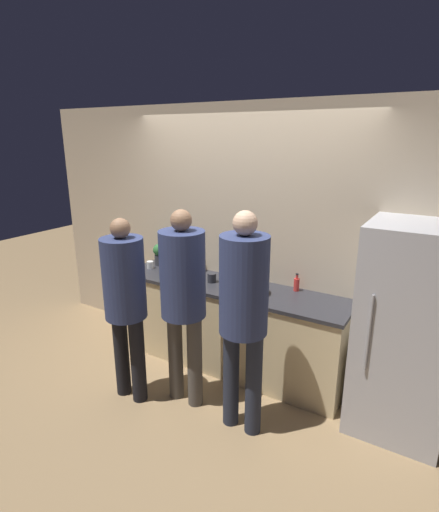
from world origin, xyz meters
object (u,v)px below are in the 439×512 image
object	(u,v)px
person_right	(244,304)
cup_black	(212,278)
refrigerator	(406,331)
person_left	(125,295)
utensil_crock	(198,266)
bottle_green	(239,273)
person_center	(183,290)
cup_white	(150,265)
potted_plant	(159,253)
bottle_amber	(227,271)
fruit_bowl	(249,289)
bottle_red	(297,284)

from	to	relation	value
person_right	cup_black	distance (m)	1.05
refrigerator	person_left	world-z (taller)	refrigerator
utensil_crock	bottle_green	bearing A→B (deg)	-6.85
person_center	person_left	bearing A→B (deg)	-154.90
person_center	cup_white	world-z (taller)	person_center
bottle_green	potted_plant	xyz separation A→B (m)	(-1.03, 0.02, 0.04)
utensil_crock	bottle_amber	size ratio (longest dim) A/B	1.34
person_left	bottle_amber	size ratio (longest dim) A/B	8.32
person_left	refrigerator	bearing A→B (deg)	22.06
fruit_bowl	bottle_amber	size ratio (longest dim) A/B	1.88
refrigerator	fruit_bowl	size ratio (longest dim) A/B	4.52
cup_black	potted_plant	xyz separation A→B (m)	(-0.80, 0.16, 0.09)
utensil_crock	bottle_red	xyz separation A→B (m)	(1.11, 0.01, 0.01)
fruit_bowl	potted_plant	distance (m)	1.28
utensil_crock	refrigerator	bearing A→B (deg)	-6.84
refrigerator	person_right	size ratio (longest dim) A/B	0.94
cup_white	bottle_green	bearing A→B (deg)	7.26
person_left	bottle_green	bearing A→B (deg)	62.92
person_center	person_right	distance (m)	0.60
bottle_red	person_left	bearing A→B (deg)	-135.00
cup_white	refrigerator	bearing A→B (deg)	-1.22
cup_black	cup_white	bearing A→B (deg)	179.02
person_right	bottle_red	size ratio (longest dim) A/B	10.32
utensil_crock	bottle_red	distance (m)	1.11
fruit_bowl	cup_white	bearing A→B (deg)	176.35
bottle_green	fruit_bowl	bearing A→B (deg)	-44.27
person_left	cup_black	world-z (taller)	person_left
fruit_bowl	bottle_green	distance (m)	0.31
person_left	bottle_red	bearing A→B (deg)	45.00
bottle_red	potted_plant	xyz separation A→B (m)	(-1.61, -0.05, 0.07)
utensil_crock	bottle_red	world-z (taller)	utensil_crock
person_center	utensil_crock	xyz separation A→B (m)	(-0.45, 0.89, -0.11)
person_left	cup_white	size ratio (longest dim) A/B	20.98
refrigerator	potted_plant	size ratio (longest dim) A/B	6.96
person_center	potted_plant	distance (m)	1.27
refrigerator	person_right	distance (m)	1.28
refrigerator	fruit_bowl	bearing A→B (deg)	-178.94
utensil_crock	cup_black	size ratio (longest dim) A/B	2.89
cup_black	bottle_red	bearing A→B (deg)	15.10
refrigerator	bottle_amber	size ratio (longest dim) A/B	8.49
bottle_red	cup_black	distance (m)	0.84
person_center	bottle_green	bearing A→B (deg)	84.64
potted_plant	cup_white	bearing A→B (deg)	-94.14
person_center	bottle_red	bearing A→B (deg)	53.83
bottle_green	potted_plant	world-z (taller)	potted_plant
fruit_bowl	person_right	bearing A→B (deg)	-65.86
utensil_crock	cup_white	distance (m)	0.55
fruit_bowl	bottle_green	size ratio (longest dim) A/B	1.57
refrigerator	cup_black	bearing A→B (deg)	178.68
refrigerator	cup_white	bearing A→B (deg)	178.78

